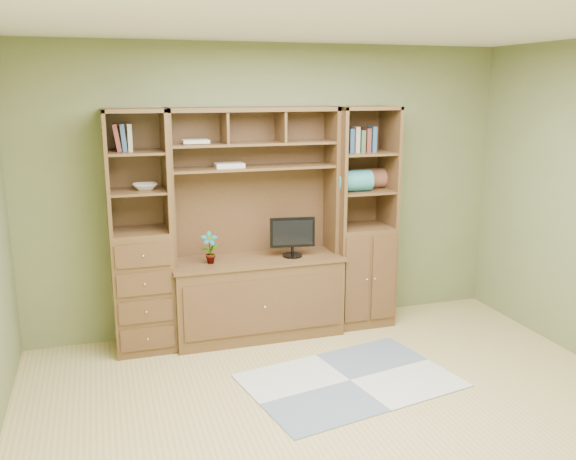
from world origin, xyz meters
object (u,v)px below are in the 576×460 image
object	(u,v)px
left_tower	(140,233)
center_hutch	(257,226)
monitor	(292,230)
right_tower	(362,218)

from	to	relation	value
left_tower	center_hutch	bearing A→B (deg)	-2.29
center_hutch	monitor	size ratio (longest dim) A/B	4.16
left_tower	monitor	distance (m)	1.32
center_hutch	left_tower	size ratio (longest dim) A/B	1.00
center_hutch	right_tower	xyz separation A→B (m)	(1.02, 0.04, 0.00)
center_hutch	monitor	world-z (taller)	center_hutch
center_hutch	left_tower	bearing A→B (deg)	177.71
left_tower	right_tower	distance (m)	2.02
center_hutch	monitor	xyz separation A→B (m)	(0.32, -0.03, -0.05)
left_tower	monitor	xyz separation A→B (m)	(1.32, -0.07, -0.05)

